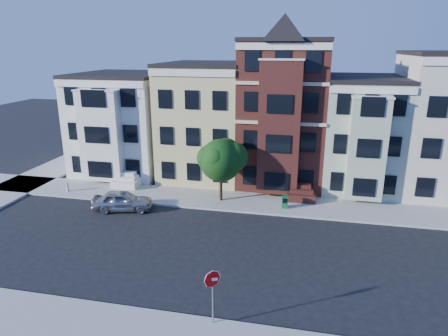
% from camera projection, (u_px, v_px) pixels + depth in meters
% --- Properties ---
extents(ground, '(120.00, 120.00, 0.00)m').
position_uv_depth(ground, '(262.00, 257.00, 23.07)').
color(ground, black).
extents(far_sidewalk, '(60.00, 4.00, 0.15)m').
position_uv_depth(far_sidewalk, '(275.00, 204.00, 30.53)').
color(far_sidewalk, '#9E9B93').
rests_on(far_sidewalk, ground).
extents(house_white, '(8.00, 9.00, 9.00)m').
position_uv_depth(house_white, '(126.00, 124.00, 38.29)').
color(house_white, white).
rests_on(house_white, ground).
extents(house_yellow, '(7.00, 9.00, 10.00)m').
position_uv_depth(house_yellow, '(207.00, 122.00, 36.54)').
color(house_yellow, '#CFC081').
rests_on(house_yellow, ground).
extents(house_brown, '(7.00, 9.00, 12.00)m').
position_uv_depth(house_brown, '(284.00, 114.00, 34.85)').
color(house_brown, '#3D1914').
rests_on(house_brown, ground).
extents(house_green, '(6.00, 9.00, 9.00)m').
position_uv_depth(house_green, '(360.00, 134.00, 33.99)').
color(house_green, '#A2B29A').
rests_on(house_green, ground).
extents(street_tree, '(6.77, 6.77, 6.01)m').
position_uv_depth(street_tree, '(221.00, 163.00, 30.29)').
color(street_tree, '#164612').
rests_on(street_tree, far_sidewalk).
extents(parked_car, '(4.66, 2.71, 1.49)m').
position_uv_depth(parked_car, '(123.00, 201.00, 29.42)').
color(parked_car, '#A2A3AB').
rests_on(parked_car, ground).
extents(newspaper_box, '(0.47, 0.43, 0.99)m').
position_uv_depth(newspaper_box, '(285.00, 202.00, 29.55)').
color(newspaper_box, '#16622A').
rests_on(newspaper_box, far_sidewalk).
extents(fire_hydrant, '(0.23, 0.23, 0.60)m').
position_uv_depth(fire_hydrant, '(68.00, 188.00, 32.95)').
color(fire_hydrant, beige).
rests_on(fire_hydrant, far_sidewalk).
extents(stop_sign, '(0.79, 0.38, 2.91)m').
position_uv_depth(stop_sign, '(213.00, 294.00, 16.99)').
color(stop_sign, '#B80005').
rests_on(stop_sign, near_sidewalk).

